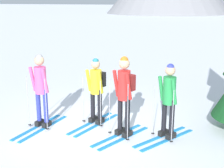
{
  "coord_description": "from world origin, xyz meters",
  "views": [
    {
      "loc": [
        2.77,
        -6.47,
        3.01
      ],
      "look_at": [
        0.17,
        0.25,
        1.05
      ],
      "focal_mm": 49.49,
      "sensor_mm": 36.0,
      "label": 1
    }
  ],
  "objects_px": {
    "skier_in_pink": "(41,87)",
    "skier_in_green": "(169,98)",
    "skier_in_red": "(124,91)",
    "skier_in_yellow": "(96,88)"
  },
  "relations": [
    {
      "from": "skier_in_yellow",
      "to": "skier_in_red",
      "type": "distance_m",
      "value": 1.02
    },
    {
      "from": "skier_in_pink",
      "to": "skier_in_green",
      "type": "distance_m",
      "value": 3.01
    },
    {
      "from": "skier_in_pink",
      "to": "skier_in_red",
      "type": "height_order",
      "value": "skier_in_red"
    },
    {
      "from": "skier_in_pink",
      "to": "skier_in_green",
      "type": "relative_size",
      "value": 1.06
    },
    {
      "from": "skier_in_yellow",
      "to": "skier_in_red",
      "type": "xyz_separation_m",
      "value": [
        0.89,
        -0.47,
        0.13
      ]
    },
    {
      "from": "skier_in_pink",
      "to": "skier_in_yellow",
      "type": "xyz_separation_m",
      "value": [
        1.14,
        0.7,
        -0.08
      ]
    },
    {
      "from": "skier_in_green",
      "to": "skier_in_pink",
      "type": "bearing_deg",
      "value": -170.98
    },
    {
      "from": "skier_in_red",
      "to": "skier_in_yellow",
      "type": "bearing_deg",
      "value": 152.0
    },
    {
      "from": "skier_in_yellow",
      "to": "skier_in_green",
      "type": "xyz_separation_m",
      "value": [
        1.83,
        -0.23,
        0.0
      ]
    },
    {
      "from": "skier_in_yellow",
      "to": "skier_in_pink",
      "type": "bearing_deg",
      "value": -148.52
    }
  ]
}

